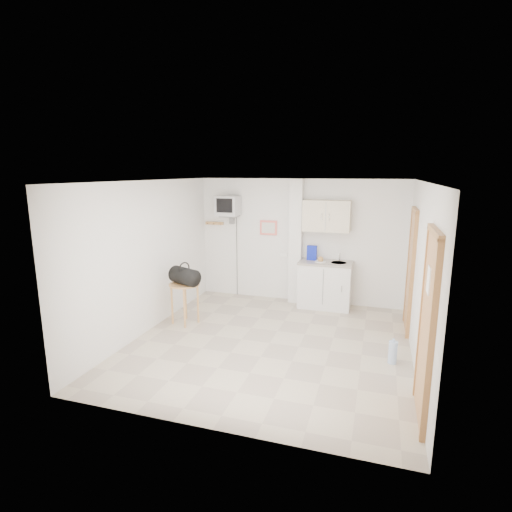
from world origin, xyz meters
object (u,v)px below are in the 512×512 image
(round_table, at_px, (184,290))
(water_bottle, at_px, (393,352))
(crt_television, at_px, (228,206))
(duffel_bag, at_px, (185,276))

(round_table, height_order, water_bottle, round_table)
(crt_television, relative_size, duffel_bag, 3.56)
(round_table, height_order, duffel_bag, duffel_bag)
(round_table, bearing_deg, crt_television, 83.09)
(duffel_bag, height_order, water_bottle, duffel_bag)
(round_table, distance_m, duffel_bag, 0.28)
(duffel_bag, bearing_deg, round_table, 152.80)
(crt_television, height_order, round_table, crt_television)
(round_table, relative_size, duffel_bag, 1.21)
(round_table, bearing_deg, water_bottle, -8.22)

